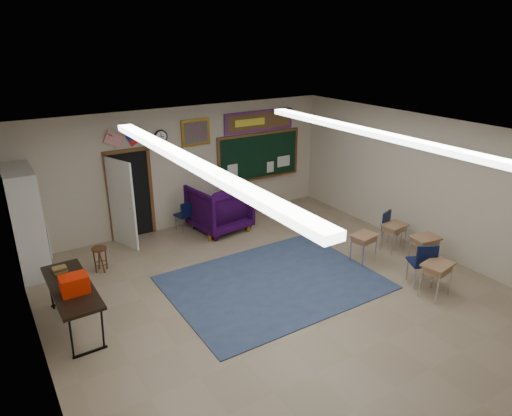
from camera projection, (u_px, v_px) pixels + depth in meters
floor at (290, 305)px, 8.29m from camera, size 9.00×9.00×0.00m
back_wall at (184, 168)px, 11.30m from camera, size 8.00×0.04×3.00m
left_wall at (37, 297)px, 5.75m from camera, size 0.04×9.00×3.00m
right_wall at (443, 189)px, 9.74m from camera, size 0.04×9.00×3.00m
ceiling at (295, 142)px, 7.21m from camera, size 8.00×9.00×0.04m
area_rug at (274, 282)px, 9.01m from camera, size 4.00×3.00×0.02m
fluorescent_strips at (295, 146)px, 7.23m from camera, size 3.86×6.00×0.10m
doorway at (128, 197)px, 10.59m from camera, size 1.10×0.89×2.16m
chalkboard at (259, 157)px, 12.38m from camera, size 2.55×0.14×1.30m
bulletin_board at (259, 121)px, 12.03m from camera, size 2.10×0.05×0.55m
framed_art_print at (196, 132)px, 11.14m from camera, size 0.75×0.05×0.65m
wall_clock at (161, 137)px, 10.70m from camera, size 0.32×0.05×0.32m
wall_flags at (125, 135)px, 10.20m from camera, size 1.16×0.06×0.70m
storage_cabinet at (26, 222)px, 9.08m from camera, size 0.59×1.25×2.20m
wingback_armchair at (219, 207)px, 11.30m from camera, size 1.42×1.45×1.18m
student_chair_reading at (184, 216)px, 11.31m from camera, size 0.46×0.46×0.77m
student_chair_desk_a at (421, 263)px, 8.81m from camera, size 0.62×0.62×0.92m
student_chair_desk_b at (393, 231)px, 10.37m from camera, size 0.53×0.53×0.84m
student_desk_front_left at (364, 247)px, 9.73m from camera, size 0.59×0.48×0.64m
student_desk_front_right at (394, 236)px, 10.26m from camera, size 0.56×0.44×0.63m
student_desk_back_left at (436, 278)px, 8.44m from camera, size 0.63×0.51×0.68m
student_desk_back_right at (424, 250)px, 9.55m from camera, size 0.61×0.50×0.67m
folding_table at (74, 304)px, 7.53m from camera, size 0.65×1.89×1.07m
wooden_stool at (100, 259)px, 9.37m from camera, size 0.30×0.30×0.53m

